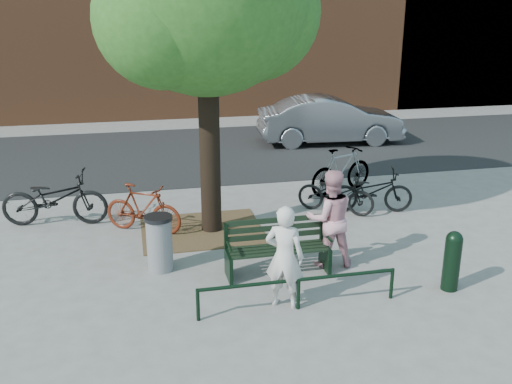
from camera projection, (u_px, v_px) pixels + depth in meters
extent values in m
plane|color=gray|center=(278.00, 273.00, 9.66)|extent=(90.00, 90.00, 0.00)
cube|color=brown|center=(202.00, 230.00, 11.49)|extent=(2.40, 2.00, 0.02)
cube|color=black|center=(208.00, 152.00, 17.53)|extent=(40.00, 7.00, 0.01)
cube|color=black|center=(229.00, 266.00, 9.42)|extent=(0.06, 0.52, 0.45)
cube|color=black|center=(226.00, 236.00, 9.49)|extent=(0.06, 0.06, 0.44)
cylinder|color=black|center=(229.00, 246.00, 9.20)|extent=(0.04, 0.36, 0.04)
cube|color=black|center=(325.00, 257.00, 9.76)|extent=(0.06, 0.52, 0.45)
cube|color=black|center=(322.00, 228.00, 9.84)|extent=(0.06, 0.06, 0.44)
cylinder|color=black|center=(328.00, 237.00, 9.54)|extent=(0.04, 0.36, 0.04)
cube|color=black|center=(278.00, 249.00, 9.52)|extent=(1.64, 0.46, 0.04)
cube|color=black|center=(275.00, 228.00, 9.64)|extent=(1.64, 0.03, 0.47)
cylinder|color=black|center=(198.00, 305.00, 8.16)|extent=(0.06, 0.06, 0.50)
cylinder|color=black|center=(298.00, 294.00, 8.47)|extent=(0.06, 0.06, 0.50)
cylinder|color=black|center=(392.00, 283.00, 8.78)|extent=(0.06, 0.06, 0.50)
cylinder|color=black|center=(299.00, 280.00, 8.40)|extent=(3.00, 0.06, 0.06)
cylinder|color=black|center=(209.00, 138.00, 10.93)|extent=(0.40, 0.40, 3.80)
sphere|color=#25531A|center=(252.00, 12.00, 10.67)|extent=(2.60, 2.60, 2.60)
sphere|color=#25531A|center=(163.00, 19.00, 9.70)|extent=(2.40, 2.40, 2.40)
imported|color=beige|center=(285.00, 257.00, 8.40)|extent=(0.70, 0.61, 1.60)
imported|color=#CF8E9B|center=(330.00, 218.00, 9.73)|extent=(0.88, 0.71, 1.73)
cylinder|color=black|center=(452.00, 265.00, 9.01)|extent=(0.27, 0.27, 0.86)
sphere|color=black|center=(454.00, 240.00, 8.87)|extent=(0.27, 0.27, 0.27)
cylinder|color=gray|center=(160.00, 245.00, 9.67)|extent=(0.43, 0.43, 0.91)
cylinder|color=black|center=(158.00, 218.00, 9.52)|extent=(0.48, 0.48, 0.07)
imported|color=black|center=(55.00, 199.00, 11.64)|extent=(2.23, 1.05, 1.12)
imported|color=#4F190B|center=(143.00, 209.00, 11.27)|extent=(1.66, 1.24, 0.99)
imported|color=black|center=(336.00, 193.00, 12.35)|extent=(1.73, 1.48, 0.89)
imported|color=gray|center=(341.00, 170.00, 13.64)|extent=(1.92, 1.17, 1.11)
imported|color=black|center=(371.00, 191.00, 12.40)|extent=(1.90, 1.02, 0.95)
imported|color=slate|center=(330.00, 120.00, 18.46)|extent=(4.74, 1.99, 1.52)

